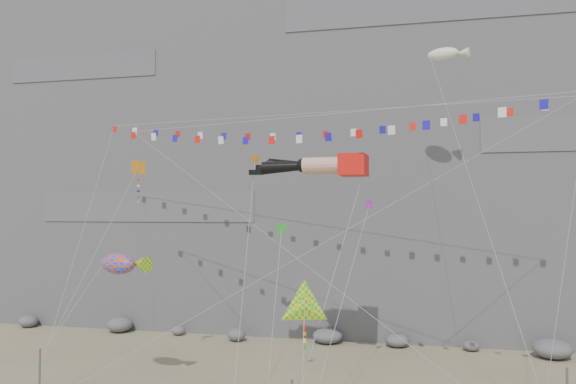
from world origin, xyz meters
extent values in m
cube|color=slate|center=(0.00, 32.00, 25.00)|extent=(80.00, 28.00, 50.00)
cylinder|color=slate|center=(-13.26, -3.73, 1.88)|extent=(0.12, 0.12, 3.76)
cube|color=red|center=(3.61, 5.19, 14.61)|extent=(1.85, 2.47, 1.41)
cylinder|color=tan|center=(1.52, 4.59, 14.61)|extent=(2.44, 1.16, 1.04)
sphere|color=black|center=(0.32, 4.65, 14.61)|extent=(0.96, 0.96, 0.96)
cone|color=black|center=(-1.09, 4.72, 14.53)|extent=(2.89, 1.01, 0.97)
cube|color=black|center=(-2.98, 4.81, 14.21)|extent=(0.94, 0.46, 0.35)
cylinder|color=tan|center=(1.59, 6.00, 14.61)|extent=(2.44, 1.16, 1.04)
sphere|color=black|center=(0.39, 6.06, 14.61)|extent=(0.96, 0.96, 0.96)
cone|color=black|center=(-1.02, 6.13, 14.75)|extent=(2.91, 1.01, 1.04)
cube|color=black|center=(-2.91, 6.22, 14.65)|extent=(0.94, 0.46, 0.35)
cylinder|color=gray|center=(2.60, -1.59, 7.33)|extent=(0.03, 0.03, 20.01)
cylinder|color=gray|center=(-7.09, 3.08, 9.50)|extent=(0.03, 0.03, 27.02)
cylinder|color=gray|center=(7.30, 1.10, 8.93)|extent=(0.03, 0.03, 22.39)
cylinder|color=gray|center=(-12.84, -0.36, 7.30)|extent=(0.03, 0.03, 16.58)
cylinder|color=gray|center=(-13.11, -1.84, 4.14)|extent=(0.03, 0.03, 10.52)
cylinder|color=gray|center=(12.05, 5.09, 11.70)|extent=(0.03, 0.03, 26.94)
cylinder|color=gray|center=(-2.39, 0.26, 7.67)|extent=(0.03, 0.03, 19.69)
cylinder|color=gray|center=(3.43, -0.41, 6.04)|extent=(0.03, 0.03, 16.47)
cylinder|color=gray|center=(0.07, -2.46, 5.30)|extent=(0.03, 0.03, 12.57)
camera|label=1|loc=(7.63, -31.87, 11.66)|focal=35.00mm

